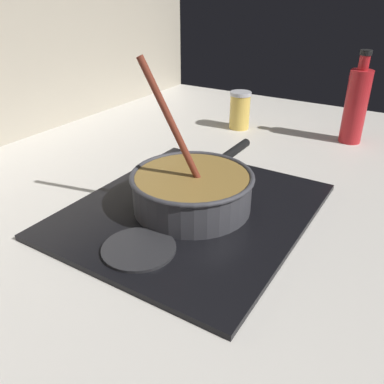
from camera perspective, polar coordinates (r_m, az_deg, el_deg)
ground at (r=0.78m, az=-2.25°, el=-9.98°), size 2.40×1.60×0.04m
hob_plate at (r=0.89m, az=0.00°, el=-2.56°), size 0.56×0.48×0.01m
burner_ring at (r=0.88m, az=0.00°, el=-2.00°), size 0.19×0.19×0.01m
spare_burner at (r=0.76m, az=-7.62°, el=-8.03°), size 0.14×0.14×0.01m
cooking_pan at (r=0.87m, az=0.03°, el=0.37°), size 0.41×0.27×0.33m
sauce_bottle at (r=1.36m, az=22.42°, el=11.46°), size 0.07×0.07×0.28m
condiment_jar at (r=1.42m, az=6.85°, el=11.56°), size 0.07×0.07×0.13m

